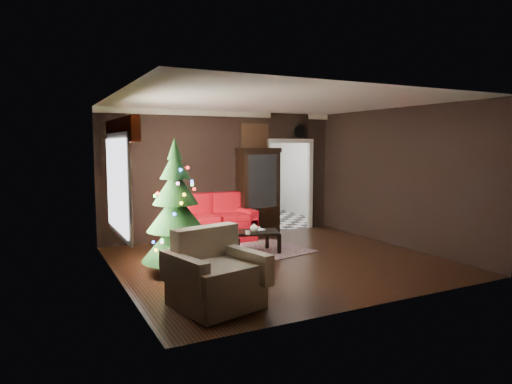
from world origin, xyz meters
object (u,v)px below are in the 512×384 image
teapot (254,228)px  floor_lamp (180,208)px  christmas_tree (176,209)px  coffee_table (253,242)px  wall_clock (299,131)px  curio_cabinet (258,194)px  kitchen_table (255,209)px  loveseat (215,218)px  armchair (216,271)px

teapot → floor_lamp: bearing=133.5°
christmas_tree → coffee_table: 1.98m
floor_lamp → wall_clock: bearing=13.3°
floor_lamp → christmas_tree: size_ratio=0.76×
curio_cabinet → christmas_tree: size_ratio=0.90×
kitchen_table → floor_lamp: bearing=-143.1°
loveseat → wall_clock: (2.35, 0.40, 1.88)m
loveseat → floor_lamp: bearing=-157.6°
armchair → curio_cabinet: bearing=42.4°
loveseat → curio_cabinet: bearing=10.8°
coffee_table → floor_lamp: bearing=138.6°
loveseat → kitchen_table: bearing=42.5°
christmas_tree → coffee_table: size_ratio=2.26×
christmas_tree → coffee_table: christmas_tree is taller
curio_cabinet → teapot: 2.01m
christmas_tree → armchair: bearing=-89.7°
christmas_tree → loveseat: bearing=53.9°
teapot → kitchen_table: size_ratio=0.23×
loveseat → coffee_table: (0.24, -1.35, -0.28)m
floor_lamp → teapot: bearing=-46.5°
kitchen_table → armchair: bearing=-121.4°
curio_cabinet → coffee_table: 1.96m
floor_lamp → wall_clock: size_ratio=4.99×
coffee_table → wall_clock: 3.49m
christmas_tree → teapot: christmas_tree is taller
coffee_table → kitchen_table: (1.56, 3.00, 0.15)m
christmas_tree → curio_cabinet: bearing=40.4°
armchair → teapot: (1.62, 2.16, 0.05)m
curio_cabinet → christmas_tree: christmas_tree is taller
floor_lamp → coffee_table: floor_lamp is taller
floor_lamp → wall_clock: (3.23, 0.77, 1.55)m
christmas_tree → armchair: size_ratio=2.06×
coffee_table → loveseat: bearing=100.0°
coffee_table → christmas_tree: bearing=-159.4°
christmas_tree → coffee_table: bearing=20.6°
loveseat → armchair: bearing=-111.5°
coffee_table → kitchen_table: kitchen_table is taller
wall_clock → curio_cabinet: bearing=-171.5°
loveseat → wall_clock: 3.04m
floor_lamp → armchair: bearing=-99.6°
floor_lamp → christmas_tree: christmas_tree is taller
teapot → wall_clock: 3.43m
floor_lamp → teapot: 1.59m
coffee_table → wall_clock: bearing=39.7°
christmas_tree → armchair: 1.76m
teapot → kitchen_table: 3.54m
floor_lamp → coffee_table: (1.12, -0.99, -0.61)m
curio_cabinet → kitchen_table: size_ratio=2.53×
christmas_tree → coffee_table: (1.69, 0.63, -0.83)m
curio_cabinet → teapot: bearing=-119.4°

